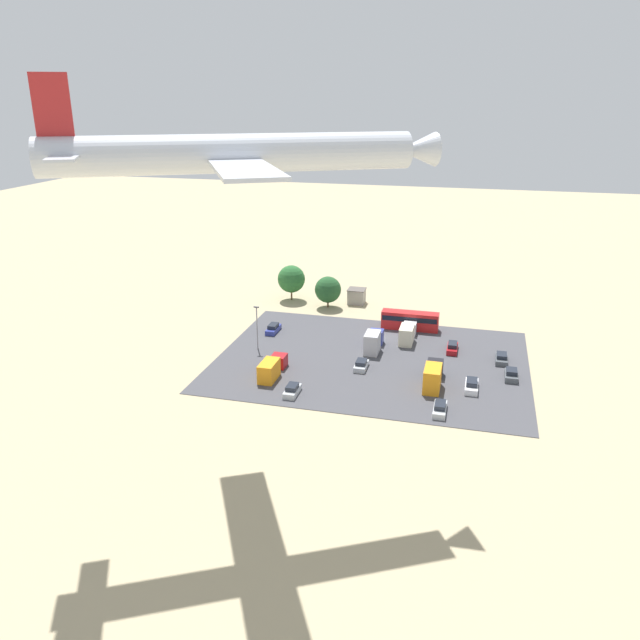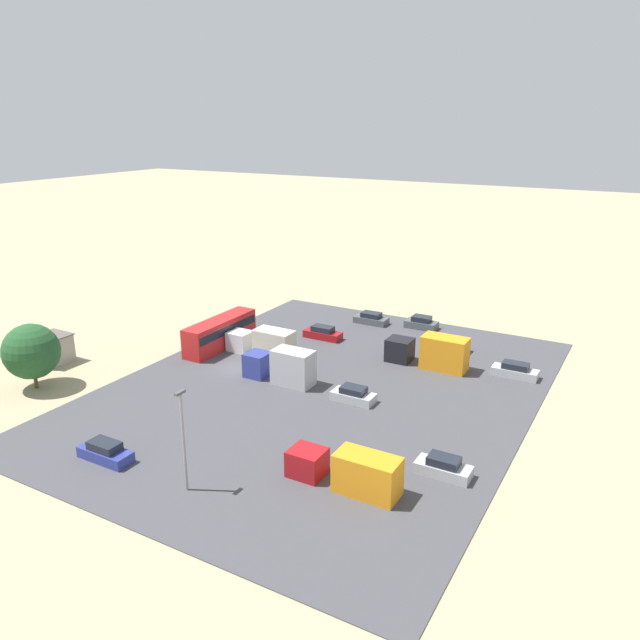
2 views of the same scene
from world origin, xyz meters
TOP-DOWN VIEW (x-y plane):
  - ground_plane at (0.00, 0.00)m, footprint 400.00×400.00m
  - parking_lot_surface at (0.00, 10.91)m, footprint 50.70×38.68m
  - shed_building at (8.38, -18.18)m, footprint 3.65×3.48m
  - bus at (-4.42, -5.27)m, footprint 10.60×2.55m
  - parked_car_0 at (-12.38, 26.53)m, footprint 1.74×4.62m
  - parked_car_1 at (19.98, 2.62)m, footprint 1.77×4.55m
  - parked_car_2 at (-12.80, 3.63)m, footprint 1.75×4.65m
  - parked_car_3 at (-22.31, 12.60)m, footprint 1.95×4.02m
  - parked_car_4 at (9.12, 26.24)m, footprint 1.78×4.15m
  - parked_car_5 at (-16.44, 18.10)m, footprint 1.89×4.64m
  - parked_car_6 at (-20.92, 6.25)m, footprint 1.92×4.35m
  - parked_car_7 at (1.01, 14.68)m, footprint 1.87×4.12m
  - parked_truck_0 at (-4.69, 0.70)m, footprint 2.34×8.11m
  - parked_truck_1 at (0.49, 6.50)m, footprint 2.36×7.48m
  - parked_truck_2 at (-10.68, 18.09)m, footprint 2.44×8.77m
  - parked_truck_3 at (14.07, 20.91)m, footprint 2.33×8.54m
  - tree_apron_mid at (13.63, -14.07)m, footprint 5.45×5.45m
  - light_pole_lot_centre at (20.05, 10.91)m, footprint 0.90×0.28m

SIDE VIEW (x-z plane):
  - ground_plane at x=0.00m, z-range 0.00..0.00m
  - parking_lot_surface at x=0.00m, z-range 0.00..0.08m
  - parked_car_7 at x=1.01m, z-range -0.04..1.40m
  - parked_car_6 at x=-20.92m, z-range -0.04..1.42m
  - parked_car_4 at x=9.12m, z-range -0.05..1.46m
  - parked_car_0 at x=-12.38m, z-range -0.05..1.47m
  - parked_car_1 at x=19.98m, z-range -0.05..1.49m
  - parked_car_2 at x=-12.80m, z-range -0.05..1.50m
  - parked_car_3 at x=-22.31m, z-range -0.05..1.52m
  - parked_car_5 at x=-16.44m, z-range -0.05..1.56m
  - parked_truck_3 at x=14.07m, z-range -0.04..2.88m
  - parked_truck_0 at x=-4.69m, z-range -0.05..3.10m
  - shed_building at x=8.38m, z-range 0.01..3.16m
  - parked_truck_1 at x=0.49m, z-range -0.07..3.50m
  - parked_truck_2 at x=-10.68m, z-range -0.07..3.50m
  - bus at x=-4.42m, z-range 0.21..3.59m
  - tree_apron_mid at x=13.63m, z-range 0.55..7.12m
  - light_pole_lot_centre at x=20.05m, z-range 0.50..8.22m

